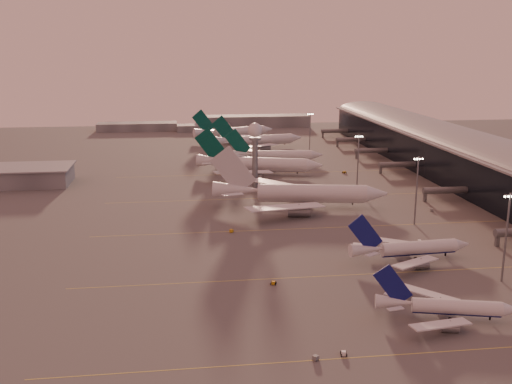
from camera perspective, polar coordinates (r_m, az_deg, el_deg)
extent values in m
plane|color=#4E4B4B|center=(159.67, 3.66, -9.50)|extent=(700.00, 700.00, 0.00)
cube|color=gold|center=(138.84, 19.20, -14.04)|extent=(180.00, 0.25, 0.02)
cube|color=gold|center=(176.35, 12.72, -7.52)|extent=(180.00, 0.25, 0.02)
cube|color=gold|center=(216.73, 8.69, -3.30)|extent=(180.00, 0.25, 0.02)
cube|color=gold|center=(258.64, 5.97, -0.42)|extent=(180.00, 0.25, 0.02)
cube|color=gold|center=(306.24, 3.83, 1.85)|extent=(180.00, 0.25, 0.02)
cube|color=black|center=(293.40, 20.56, 2.27)|extent=(36.00, 360.00, 18.00)
cylinder|color=gray|center=(291.88, 20.71, 4.00)|extent=(10.08, 360.00, 10.08)
cube|color=gray|center=(291.85, 20.71, 4.04)|extent=(40.00, 362.00, 0.80)
cube|color=slate|center=(208.32, 22.00, -4.25)|extent=(1.20, 1.20, 4.40)
cylinder|color=slate|center=(261.81, 17.85, 0.17)|extent=(22.00, 2.80, 2.80)
cube|color=slate|center=(258.26, 15.81, -0.39)|extent=(1.20, 1.20, 4.40)
cylinder|color=slate|center=(312.13, 13.55, 2.57)|extent=(22.00, 2.80, 2.80)
cube|color=slate|center=(309.16, 11.79, 2.12)|extent=(1.20, 1.20, 4.40)
cylinder|color=slate|center=(351.00, 11.14, 3.90)|extent=(22.00, 2.80, 2.80)
cube|color=slate|center=(348.37, 9.55, 3.51)|extent=(1.20, 1.20, 4.40)
cylinder|color=slate|center=(390.52, 9.20, 4.96)|extent=(22.00, 2.80, 2.80)
cube|color=slate|center=(388.15, 7.77, 4.61)|extent=(1.20, 1.20, 4.40)
cylinder|color=slate|center=(428.60, 7.69, 5.78)|extent=(22.00, 2.80, 2.80)
cube|color=slate|center=(426.44, 6.38, 5.47)|extent=(1.20, 1.20, 4.40)
cylinder|color=slate|center=(271.06, -0.10, 2.70)|extent=(2.60, 2.60, 22.00)
cylinder|color=slate|center=(269.09, -0.10, 5.10)|extent=(5.20, 5.20, 1.20)
sphere|color=silver|center=(268.53, -0.10, 5.92)|extent=(6.40, 6.40, 6.40)
cylinder|color=slate|center=(268.05, -0.10, 6.71)|extent=(0.16, 0.16, 2.00)
cylinder|color=slate|center=(175.46, 22.71, -4.07)|extent=(0.56, 0.56, 25.00)
cube|color=slate|center=(172.39, 23.07, -0.26)|extent=(3.60, 0.25, 0.25)
sphere|color=#FFEABF|center=(171.73, 22.63, -0.41)|extent=(0.56, 0.56, 0.56)
sphere|color=#FFEABF|center=(172.23, 22.92, -0.40)|extent=(0.56, 0.56, 0.56)
sphere|color=#FFEABF|center=(172.73, 23.20, -0.39)|extent=(0.56, 0.56, 0.56)
cylinder|color=slate|center=(221.64, 15.03, 0.11)|extent=(0.56, 0.56, 25.00)
cube|color=slate|center=(219.22, 15.23, 3.16)|extent=(3.60, 0.25, 0.25)
sphere|color=#FFEABF|center=(218.72, 14.86, 3.05)|extent=(0.56, 0.56, 0.56)
sphere|color=#FFEABF|center=(219.10, 15.10, 3.05)|extent=(0.56, 0.56, 0.56)
sphere|color=#FFEABF|center=(219.48, 15.34, 3.06)|extent=(0.56, 0.56, 0.56)
sphere|color=#FFEABF|center=(219.87, 15.58, 3.06)|extent=(0.56, 0.56, 0.56)
cylinder|color=slate|center=(270.58, 9.68, 2.80)|extent=(0.56, 0.56, 25.00)
cube|color=slate|center=(268.60, 9.78, 5.32)|extent=(3.60, 0.25, 0.25)
sphere|color=#FFEABF|center=(268.22, 9.47, 5.23)|extent=(0.56, 0.56, 0.56)
sphere|color=#FFEABF|center=(268.51, 9.68, 5.23)|extent=(0.56, 0.56, 0.56)
sphere|color=#FFEABF|center=(268.80, 9.88, 5.23)|extent=(0.56, 0.56, 0.56)
sphere|color=#FFEABF|center=(269.10, 10.09, 5.23)|extent=(0.56, 0.56, 0.56)
cylinder|color=slate|center=(355.95, 5.16, 5.54)|extent=(0.56, 0.56, 25.00)
cube|color=slate|center=(354.44, 5.20, 7.46)|extent=(3.60, 0.25, 0.25)
sphere|color=#FFEABF|center=(354.16, 4.96, 7.40)|extent=(0.56, 0.56, 0.56)
sphere|color=#FFEABF|center=(354.38, 5.12, 7.40)|extent=(0.56, 0.56, 0.56)
sphere|color=#FFEABF|center=(354.60, 5.28, 7.40)|extent=(0.56, 0.56, 0.56)
sphere|color=#FFEABF|center=(354.82, 5.44, 7.40)|extent=(0.56, 0.56, 0.56)
cube|color=#5D5F64|center=(468.77, -11.22, 6.14)|extent=(60.00, 18.00, 6.00)
cube|color=#5D5F64|center=(481.07, -0.33, 6.77)|extent=(90.00, 20.00, 9.00)
cube|color=#5D5F64|center=(458.27, -5.02, 6.11)|extent=(40.00, 15.00, 5.00)
cylinder|color=silver|center=(150.80, 18.54, -10.51)|extent=(20.66, 8.55, 3.48)
cylinder|color=navy|center=(151.11, 18.52, -10.78)|extent=(20.02, 7.51, 2.51)
cone|color=silver|center=(153.71, 23.08, -10.44)|extent=(4.71, 4.37, 3.48)
cone|color=silver|center=(148.39, 12.97, -10.34)|extent=(9.18, 5.54, 3.48)
cube|color=silver|center=(142.47, 17.15, -12.14)|extent=(15.18, 6.74, 1.09)
cylinder|color=gray|center=(145.40, 17.97, -12.35)|extent=(4.40, 3.19, 2.26)
cube|color=gray|center=(144.98, 18.00, -12.00)|extent=(0.32, 0.29, 1.39)
cube|color=silver|center=(157.86, 16.13, -9.45)|extent=(13.19, 12.55, 1.09)
cylinder|color=gray|center=(157.07, 17.11, -10.27)|extent=(4.40, 3.19, 2.26)
cube|color=gray|center=(156.68, 17.13, -9.95)|extent=(0.32, 0.29, 1.39)
cube|color=navy|center=(146.67, 12.89, -8.80)|extent=(9.32, 2.73, 10.37)
cube|color=silver|center=(144.77, 13.13, -10.94)|extent=(4.17, 2.23, 0.23)
cube|color=silver|center=(151.97, 12.84, -9.71)|extent=(3.97, 3.71, 0.23)
cylinder|color=black|center=(153.50, 21.37, -11.29)|extent=(0.46, 0.46, 0.92)
cylinder|color=black|center=(153.22, 17.72, -11.00)|extent=(1.09, 0.70, 1.01)
cylinder|color=black|center=(149.63, 17.99, -11.64)|extent=(1.09, 0.70, 1.01)
cylinder|color=silver|center=(187.80, 15.22, -5.28)|extent=(23.90, 5.68, 4.03)
cylinder|color=navy|center=(188.09, 15.21, -5.54)|extent=(23.35, 4.53, 2.90)
cone|color=silver|center=(194.39, 18.97, -4.90)|extent=(4.85, 4.34, 4.03)
cone|color=silver|center=(180.92, 10.44, -5.58)|extent=(10.19, 4.72, 4.03)
cube|color=silver|center=(177.19, 14.94, -6.66)|extent=(16.62, 12.45, 1.27)
cylinder|color=gray|center=(181.03, 15.40, -6.87)|extent=(4.76, 2.94, 2.62)
cube|color=gray|center=(180.64, 15.43, -6.53)|extent=(0.34, 0.29, 1.61)
cube|color=silver|center=(194.08, 12.37, -4.71)|extent=(17.26, 10.58, 1.27)
cylinder|color=gray|center=(193.80, 13.41, -5.37)|extent=(4.76, 2.94, 2.62)
cube|color=gray|center=(193.44, 13.43, -5.05)|extent=(0.34, 0.29, 1.61)
cube|color=navy|center=(179.17, 10.36, -4.09)|extent=(11.06, 1.15, 12.01)
cube|color=silver|center=(176.91, 11.00, -6.02)|extent=(4.83, 3.78, 0.27)
cube|color=silver|center=(184.92, 9.93, -5.09)|extent=(4.89, 3.31, 0.27)
cylinder|color=black|center=(192.78, 17.58, -5.82)|extent=(0.53, 0.53, 1.06)
cylinder|color=black|center=(189.82, 14.34, -5.88)|extent=(1.20, 0.61, 1.17)
cylinder|color=black|center=(185.90, 14.96, -6.35)|extent=(1.20, 0.61, 1.17)
cylinder|color=silver|center=(239.43, 5.32, -0.41)|extent=(43.46, 14.32, 6.71)
cylinder|color=silver|center=(239.80, 5.31, -0.76)|extent=(42.28, 12.31, 4.83)
cone|color=silver|center=(241.90, 11.40, -0.48)|extent=(9.38, 8.10, 6.71)
cone|color=silver|center=(239.85, -1.97, -0.12)|extent=(18.93, 9.84, 6.71)
cube|color=silver|center=(222.24, 2.79, -1.79)|extent=(31.55, 16.16, 1.99)
cylinder|color=gray|center=(227.10, 4.10, -2.19)|extent=(8.96, 5.78, 4.36)
cube|color=gray|center=(226.68, 4.11, -1.81)|extent=(0.37, 0.32, 2.68)
cube|color=silver|center=(256.84, 2.82, 0.34)|extent=(28.61, 24.73, 1.99)
cylinder|color=gray|center=(253.44, 3.99, -0.49)|extent=(8.96, 5.78, 4.36)
cube|color=gray|center=(253.06, 3.99, -0.15)|extent=(0.37, 0.32, 2.68)
cube|color=#B8BBC1|center=(238.16, -2.20, 1.73)|extent=(18.37, 3.71, 19.92)
cube|color=silver|center=(231.81, -2.23, -0.57)|extent=(8.85, 5.25, 0.27)
cube|color=silver|center=(247.90, -1.89, 0.38)|extent=(8.54, 7.44, 0.27)
cylinder|color=black|center=(241.72, 9.17, -1.40)|extent=(0.54, 0.54, 1.08)
cylinder|color=black|center=(242.63, 4.46, -1.19)|extent=(1.27, 0.75, 1.19)
cylinder|color=black|center=(238.03, 4.49, -1.48)|extent=(1.27, 0.75, 1.19)
cylinder|color=silver|center=(298.82, 1.13, 2.45)|extent=(39.34, 16.86, 6.31)
cylinder|color=silver|center=(299.10, 1.13, 2.19)|extent=(38.10, 14.94, 4.54)
cone|color=silver|center=(296.75, 5.60, 2.31)|extent=(9.02, 8.15, 6.31)
cone|color=silver|center=(303.45, -4.08, 2.75)|extent=(17.51, 10.59, 6.31)
cube|color=silver|center=(284.53, -1.23, 1.65)|extent=(29.15, 12.34, 1.87)
cylinder|color=gray|center=(288.08, -0.16, 1.28)|extent=(8.41, 6.03, 4.10)
cube|color=gray|center=(287.76, -0.16, 1.57)|extent=(0.39, 0.35, 2.52)
cube|color=silver|center=(316.35, -0.22, 2.89)|extent=(25.00, 24.47, 1.87)
cylinder|color=gray|center=(312.39, 0.54, 2.26)|extent=(8.41, 6.03, 4.10)
cube|color=gray|center=(312.10, 0.54, 2.53)|extent=(0.39, 0.35, 2.52)
cube|color=#043E34|center=(302.29, -4.26, 4.15)|extent=(16.79, 5.15, 18.67)
cube|color=silver|center=(296.24, -4.45, 2.50)|extent=(7.95, 4.11, 0.27)
cube|color=silver|center=(310.74, -3.83, 3.04)|extent=(7.53, 7.18, 0.27)
cylinder|color=black|center=(298.09, 3.96, 1.63)|extent=(0.54, 0.54, 1.09)
cylinder|color=black|center=(302.33, 0.59, 1.84)|extent=(1.30, 0.85, 1.20)
cylinder|color=black|center=(297.70, 0.46, 1.65)|extent=(1.30, 0.85, 1.20)
cylinder|color=silver|center=(328.88, 2.42, 3.36)|extent=(32.92, 8.36, 5.25)
cylinder|color=silver|center=(329.09, 2.42, 3.15)|extent=(32.13, 6.84, 3.78)
cone|color=silver|center=(330.89, 5.79, 3.36)|extent=(6.78, 5.83, 5.25)
cone|color=silver|center=(327.85, -1.61, 3.45)|extent=(14.10, 6.54, 5.25)
cube|color=silver|center=(315.11, 1.15, 2.74)|extent=(23.94, 14.10, 1.55)
cylinder|color=gray|center=(318.93, 1.83, 2.47)|extent=(6.60, 4.00, 3.41)
cube|color=gray|center=(318.69, 1.83, 2.69)|extent=(0.29, 0.25, 2.10)
cube|color=silver|center=(342.00, 0.91, 3.61)|extent=(22.74, 17.62, 1.55)
cylinder|color=gray|center=(339.42, 1.61, 3.16)|extent=(6.60, 4.00, 3.41)
cube|color=gray|center=(339.20, 1.61, 3.37)|extent=(0.29, 0.25, 2.10)
cube|color=#043E34|center=(326.78, -1.74, 4.53)|extent=(14.41, 1.71, 15.54)
cube|color=silver|center=(321.62, -1.65, 3.27)|extent=(6.73, 4.42, 0.23)
cube|color=silver|center=(334.03, -1.66, 3.66)|extent=(6.61, 5.31, 0.23)
cylinder|color=black|center=(330.63, 4.56, 2.81)|extent=(0.45, 0.45, 0.91)
cylinder|color=black|center=(331.24, 1.94, 2.87)|extent=(1.04, 0.55, 1.00)
cylinder|color=black|center=(327.33, 1.99, 2.74)|extent=(1.04, 0.55, 1.00)
cylinder|color=silver|center=(380.17, 0.82, 4.85)|extent=(36.81, 13.71, 5.87)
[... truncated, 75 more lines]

